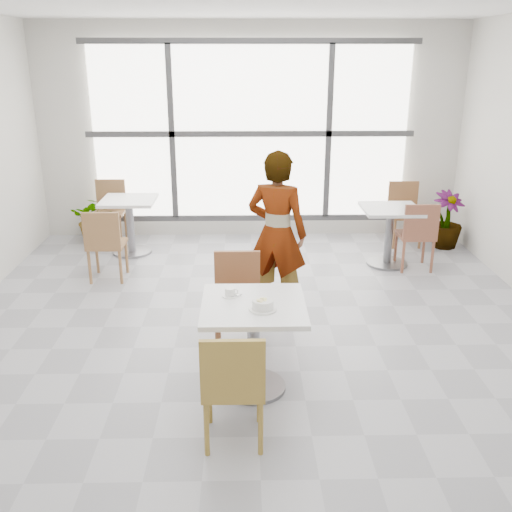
{
  "coord_description": "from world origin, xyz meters",
  "views": [
    {
      "loc": [
        -0.09,
        -4.68,
        2.56
      ],
      "look_at": [
        0.0,
        -0.3,
        1.0
      ],
      "focal_mm": 39.97,
      "sensor_mm": 36.0,
      "label": 1
    }
  ],
  "objects_px": {
    "bg_table_right": "(389,228)",
    "coffee_cup": "(230,293)",
    "main_table": "(254,330)",
    "plant_right": "(446,220)",
    "oatmeal_bowl": "(263,304)",
    "person": "(277,234)",
    "chair_far": "(237,293)",
    "plant_left": "(95,219)",
    "chair_near": "(233,382)",
    "bg_chair_left_near": "(105,241)",
    "bg_chair_right_far": "(404,209)",
    "bg_chair_left_far": "(110,206)",
    "bg_table_left": "(130,218)",
    "bg_chair_right_near": "(418,232)"
  },
  "relations": [
    {
      "from": "plant_left",
      "to": "bg_chair_right_far",
      "type": "bearing_deg",
      "value": -2.05
    },
    {
      "from": "bg_chair_left_far",
      "to": "bg_chair_right_near",
      "type": "height_order",
      "value": "same"
    },
    {
      "from": "oatmeal_bowl",
      "to": "plant_right",
      "type": "xyz_separation_m",
      "value": [
        2.66,
        3.64,
        -0.4
      ]
    },
    {
      "from": "bg_table_left",
      "to": "plant_right",
      "type": "distance_m",
      "value": 4.33
    },
    {
      "from": "chair_far",
      "to": "oatmeal_bowl",
      "type": "bearing_deg",
      "value": -77.25
    },
    {
      "from": "oatmeal_bowl",
      "to": "plant_right",
      "type": "height_order",
      "value": "oatmeal_bowl"
    },
    {
      "from": "main_table",
      "to": "bg_chair_left_far",
      "type": "relative_size",
      "value": 0.92
    },
    {
      "from": "bg_table_right",
      "to": "bg_chair_left_near",
      "type": "relative_size",
      "value": 0.86
    },
    {
      "from": "oatmeal_bowl",
      "to": "plant_right",
      "type": "bearing_deg",
      "value": 53.86
    },
    {
      "from": "chair_near",
      "to": "bg_table_right",
      "type": "xyz_separation_m",
      "value": [
        1.91,
        3.56,
        -0.01
      ]
    },
    {
      "from": "oatmeal_bowl",
      "to": "person",
      "type": "xyz_separation_m",
      "value": [
        0.2,
        1.61,
        0.05
      ]
    },
    {
      "from": "coffee_cup",
      "to": "bg_chair_left_near",
      "type": "bearing_deg",
      "value": 124.45
    },
    {
      "from": "chair_near",
      "to": "person",
      "type": "xyz_separation_m",
      "value": [
        0.41,
        2.2,
        0.34
      ]
    },
    {
      "from": "oatmeal_bowl",
      "to": "bg_table_left",
      "type": "relative_size",
      "value": 0.28
    },
    {
      "from": "bg_chair_left_far",
      "to": "plant_left",
      "type": "height_order",
      "value": "bg_chair_left_far"
    },
    {
      "from": "oatmeal_bowl",
      "to": "bg_chair_right_far",
      "type": "distance_m",
      "value": 4.4
    },
    {
      "from": "coffee_cup",
      "to": "bg_chair_right_near",
      "type": "bearing_deg",
      "value": 48.0
    },
    {
      "from": "oatmeal_bowl",
      "to": "bg_chair_left_far",
      "type": "height_order",
      "value": "bg_chair_left_far"
    },
    {
      "from": "bg_table_left",
      "to": "bg_chair_left_near",
      "type": "height_order",
      "value": "bg_chair_left_near"
    },
    {
      "from": "oatmeal_bowl",
      "to": "bg_chair_right_near",
      "type": "bearing_deg",
      "value": 54.08
    },
    {
      "from": "bg_chair_right_near",
      "to": "bg_chair_right_far",
      "type": "xyz_separation_m",
      "value": [
        0.13,
        1.1,
        0.0
      ]
    },
    {
      "from": "person",
      "to": "bg_chair_left_near",
      "type": "xyz_separation_m",
      "value": [
        -1.96,
        0.86,
        -0.34
      ]
    },
    {
      "from": "main_table",
      "to": "coffee_cup",
      "type": "relative_size",
      "value": 5.03
    },
    {
      "from": "plant_left",
      "to": "plant_right",
      "type": "height_order",
      "value": "plant_right"
    },
    {
      "from": "chair_far",
      "to": "bg_chair_left_near",
      "type": "height_order",
      "value": "same"
    },
    {
      "from": "bg_chair_left_near",
      "to": "bg_chair_right_near",
      "type": "distance_m",
      "value": 3.77
    },
    {
      "from": "oatmeal_bowl",
      "to": "person",
      "type": "relative_size",
      "value": 0.12
    },
    {
      "from": "main_table",
      "to": "plant_right",
      "type": "xyz_separation_m",
      "value": [
        2.73,
        3.52,
        -0.13
      ]
    },
    {
      "from": "plant_left",
      "to": "chair_near",
      "type": "bearing_deg",
      "value": -65.87
    },
    {
      "from": "plant_right",
      "to": "oatmeal_bowl",
      "type": "bearing_deg",
      "value": -126.14
    },
    {
      "from": "oatmeal_bowl",
      "to": "chair_far",
      "type": "bearing_deg",
      "value": 102.75
    },
    {
      "from": "person",
      "to": "bg_chair_left_far",
      "type": "relative_size",
      "value": 1.94
    },
    {
      "from": "bg_table_left",
      "to": "bg_chair_left_near",
      "type": "relative_size",
      "value": 0.86
    },
    {
      "from": "coffee_cup",
      "to": "bg_table_left",
      "type": "xyz_separation_m",
      "value": [
        -1.42,
        3.22,
        -0.29
      ]
    },
    {
      "from": "bg_table_right",
      "to": "bg_chair_right_near",
      "type": "height_order",
      "value": "bg_chair_right_near"
    },
    {
      "from": "bg_chair_right_near",
      "to": "coffee_cup",
      "type": "bearing_deg",
      "value": 48.0
    },
    {
      "from": "bg_table_left",
      "to": "bg_table_right",
      "type": "relative_size",
      "value": 1.0
    },
    {
      "from": "main_table",
      "to": "chair_near",
      "type": "bearing_deg",
      "value": -101.61
    },
    {
      "from": "chair_near",
      "to": "person",
      "type": "relative_size",
      "value": 0.52
    },
    {
      "from": "oatmeal_bowl",
      "to": "bg_chair_left_far",
      "type": "distance_m",
      "value": 4.56
    },
    {
      "from": "chair_far",
      "to": "oatmeal_bowl",
      "type": "relative_size",
      "value": 4.14
    },
    {
      "from": "chair_near",
      "to": "chair_far",
      "type": "relative_size",
      "value": 1.0
    },
    {
      "from": "person",
      "to": "bg_table_left",
      "type": "distance_m",
      "value": 2.67
    },
    {
      "from": "bg_table_left",
      "to": "bg_chair_left_near",
      "type": "bearing_deg",
      "value": -95.66
    },
    {
      "from": "plant_left",
      "to": "plant_right",
      "type": "distance_m",
      "value": 4.95
    },
    {
      "from": "bg_chair_left_far",
      "to": "plant_left",
      "type": "distance_m",
      "value": 0.28
    },
    {
      "from": "bg_table_right",
      "to": "coffee_cup",
      "type": "bearing_deg",
      "value": -125.75
    },
    {
      "from": "coffee_cup",
      "to": "bg_table_right",
      "type": "relative_size",
      "value": 0.21
    },
    {
      "from": "bg_table_left",
      "to": "main_table",
      "type": "bearing_deg",
      "value": -64.62
    },
    {
      "from": "main_table",
      "to": "bg_chair_right_far",
      "type": "relative_size",
      "value": 0.92
    }
  ]
}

